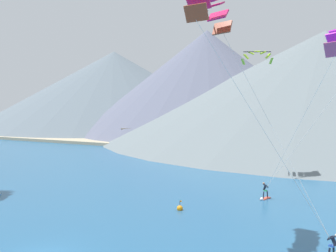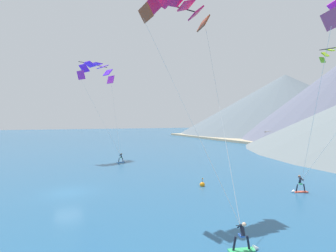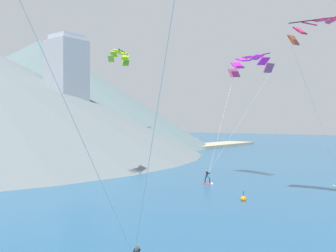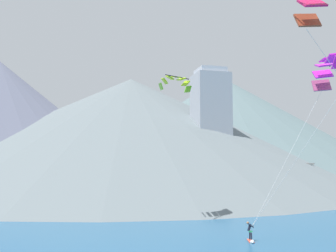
# 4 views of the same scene
# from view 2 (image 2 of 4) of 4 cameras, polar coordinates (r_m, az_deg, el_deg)

# --- Properties ---
(ground_plane) EXTENTS (400.00, 400.00, 0.00)m
(ground_plane) POSITION_cam_2_polar(r_m,az_deg,el_deg) (28.46, -20.82, -13.33)
(ground_plane) COLOR #23567F
(kitesurfer_near_lead) EXTENTS (1.01, 1.77, 1.69)m
(kitesurfer_near_lead) POSITION_cam_2_polar(r_m,az_deg,el_deg) (45.46, -9.98, -7.19)
(kitesurfer_near_lead) COLOR #337FDB
(kitesurfer_near_lead) RESTS_ON ground
(kitesurfer_near_trail) EXTENTS (0.87, 1.78, 1.74)m
(kitesurfer_near_trail) POSITION_cam_2_polar(r_m,az_deg,el_deg) (29.60, 26.52, -11.80)
(kitesurfer_near_trail) COLOR #E54C33
(kitesurfer_near_trail) RESTS_ON ground
(kitesurfer_mid_center) EXTENTS (0.84, 1.78, 1.77)m
(kitesurfer_mid_center) POSITION_cam_2_polar(r_m,az_deg,el_deg) (16.11, 16.47, -22.89)
(kitesurfer_mid_center) COLOR #33B266
(kitesurfer_mid_center) RESTS_ON ground
(parafoil_kite_near_lead) EXTENTS (8.05, 7.07, 16.32)m
(parafoil_kite_near_lead) POSITION_cam_2_polar(r_m,az_deg,el_deg) (50.79, -15.32, 11.61)
(parafoil_kite_near_lead) COLOR purple
(parafoil_kite_mid_center) EXTENTS (9.23, 6.02, 15.72)m
(parafoil_kite_mid_center) POSITION_cam_2_polar(r_m,az_deg,el_deg) (23.35, 1.66, 23.95)
(parafoil_kite_mid_center) COLOR #963B20
(race_marker_buoy) EXTENTS (0.56, 0.56, 1.02)m
(race_marker_buoy) POSITION_cam_2_polar(r_m,az_deg,el_deg) (29.28, 7.46, -12.54)
(race_marker_buoy) COLOR orange
(race_marker_buoy) RESTS_ON ground
(shore_building_harbour_front) EXTENTS (5.53, 5.75, 3.82)m
(shore_building_harbour_front) POSITION_cam_2_polar(r_m,az_deg,el_deg) (85.26, 22.94, -2.37)
(shore_building_harbour_front) COLOR beige
(shore_building_harbour_front) RESTS_ON ground
(mountain_peak_far_spur) EXTENTS (106.92, 106.92, 30.25)m
(mountain_peak_far_spur) POSITION_cam_2_polar(r_m,az_deg,el_deg) (144.69, 24.08, 4.28)
(mountain_peak_far_spur) COLOR slate
(mountain_peak_far_spur) RESTS_ON ground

